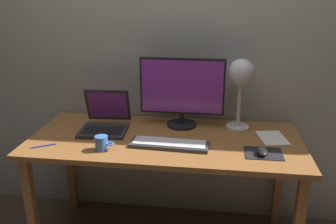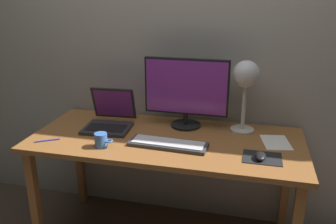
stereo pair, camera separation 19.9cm
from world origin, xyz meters
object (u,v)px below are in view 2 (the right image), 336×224
Objects in this scene: pen at (47,140)px; laptop at (110,116)px; coffee_mug at (101,140)px; desk_lamp at (246,79)px; monitor at (186,90)px; keyboard_main at (168,144)px; mouse at (260,156)px.

laptop is at bearing 49.48° from pen.
laptop is at bearing 103.26° from coffee_mug.
desk_lamp is 0.91m from coffee_mug.
keyboard_main is (-0.04, -0.32, -0.23)m from monitor.
desk_lamp is at bearing 0.64° from monitor.
desk_lamp reaches higher than keyboard_main.
monitor reaches higher than keyboard_main.
laptop is 0.73× the size of desk_lamp.
laptop is 0.42m from pen.
keyboard_main is 1.40× the size of laptop.
monitor is 0.51m from laptop.
mouse is (0.46, -0.37, -0.22)m from monitor.
coffee_mug is 0.34m from pen.
desk_lamp is 3.15× the size of pen.
coffee_mug is (-0.75, -0.42, -0.29)m from desk_lamp.
monitor is at bearing 141.41° from mouse.
keyboard_main is at bearing 15.56° from coffee_mug.
monitor is 0.63m from mouse.
desk_lamp is 1.22m from pen.
monitor reaches higher than laptop.
laptop is (-0.47, -0.11, -0.17)m from monitor.
coffee_mug reaches higher than pen.
monitor is 1.65× the size of laptop.
mouse is 0.91× the size of coffee_mug.
desk_lamp is (0.36, 0.00, 0.09)m from monitor.
desk_lamp reaches higher than pen.
laptop is at bearing -172.22° from desk_lamp.
monitor reaches higher than pen.
monitor reaches higher than mouse.
monitor is 4.98× the size of coffee_mug.
mouse is at bearing 3.28° from coffee_mug.
laptop is 0.87m from desk_lamp.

